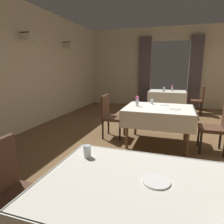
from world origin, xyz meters
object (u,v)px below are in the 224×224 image
Objects in this scene: dining_table_mid at (159,112)px; dining_table_far at (167,94)px; chair_mid_left at (110,114)px; plate_near_b at (156,181)px; glass_near_c at (87,151)px; chair_near_left at (9,191)px; glass_mid_b at (152,102)px; flower_vase_far at (172,88)px; plate_mid_c at (164,105)px; chair_far_right at (198,99)px; plate_mid_d at (175,109)px; dining_table_near at (150,196)px; flower_vase_mid at (137,101)px; chair_mid_right at (218,125)px; glass_far_b at (164,88)px; glass_far_c at (163,90)px.

dining_table_mid is 2.99m from dining_table_far.
chair_mid_left is 3.01m from plate_near_b.
glass_near_c is (-0.60, 0.21, 0.05)m from plate_near_b.
chair_near_left reaches higher than dining_table_mid.
glass_mid_b is 2.81m from flower_vase_far.
dining_table_far is 2.74m from plate_mid_c.
plate_near_b is at bearing -88.31° from dining_table_far.
dining_table_mid is 7.20× the size of plate_mid_c.
chair_mid_left is 2.62m from glass_near_c.
chair_far_right is 4.28× the size of plate_mid_d.
chair_near_left is at bearing -109.36° from dining_table_mid.
dining_table_near is at bearing -122.48° from plate_near_b.
glass_near_c is (-0.40, -2.42, 0.15)m from dining_table_mid.
flower_vase_mid is (0.61, -0.11, 0.35)m from chair_mid_left.
chair_mid_right is 1.51m from flower_vase_mid.
plate_near_b is at bearing -98.13° from chair_far_right.
plate_mid_c is at bearing -15.40° from glass_mid_b.
dining_table_mid is 2.64m from plate_near_b.
plate_near_b is at bearing -76.49° from flower_vase_mid.
flower_vase_mid reaches higher than glass_far_b.
plate_mid_c is at bearing 7.19° from chair_mid_left.
plate_mid_c reaches higher than dining_table_near.
flower_vase_far is at bearing 178.54° from chair_far_right.
dining_table_far is (0.03, 2.99, -0.01)m from dining_table_mid.
plate_near_b is 2.70m from flower_vase_mid.
dining_table_near and dining_table_far have the same top height.
dining_table_near is 7.96× the size of plate_near_b.
flower_vase_mid is at bearing -115.06° from chair_far_right.
chair_mid_left is at bearing -106.91° from glass_far_b.
plate_mid_c is at bearing 121.95° from plate_mid_d.
chair_far_right is 5.69m from glass_near_c.
chair_mid_right is 3.49m from glass_far_b.
dining_table_far is at bearing 85.38° from glass_near_c.
glass_near_c is 2.75m from glass_mid_b.
plate_mid_c is at bearing -91.77° from flower_vase_far.
glass_mid_b is 0.28m from plate_mid_c.
glass_near_c is at bearing -121.74° from chair_mid_right.
chair_near_left is at bearing -88.53° from chair_mid_left.
glass_far_b is at bearing 91.78° from dining_table_mid.
glass_far_c is (-1.12, 2.75, 0.28)m from chair_mid_right.
flower_vase_far reaches higher than dining_table_mid.
plate_mid_d is at bearing 64.79° from chair_near_left.
chair_mid_left reaches higher than plate_mid_d.
flower_vase_far is 1.91× the size of glass_far_c.
flower_vase_far reaches higher than plate_near_b.
glass_mid_b reaches higher than dining_table_mid.
plate_mid_d is (-0.75, 0.01, 0.24)m from chair_mid_right.
glass_near_c reaches higher than dining_table_far.
plate_mid_c is (1.05, 2.99, 0.24)m from chair_near_left.
chair_far_right reaches higher than plate_mid_d.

